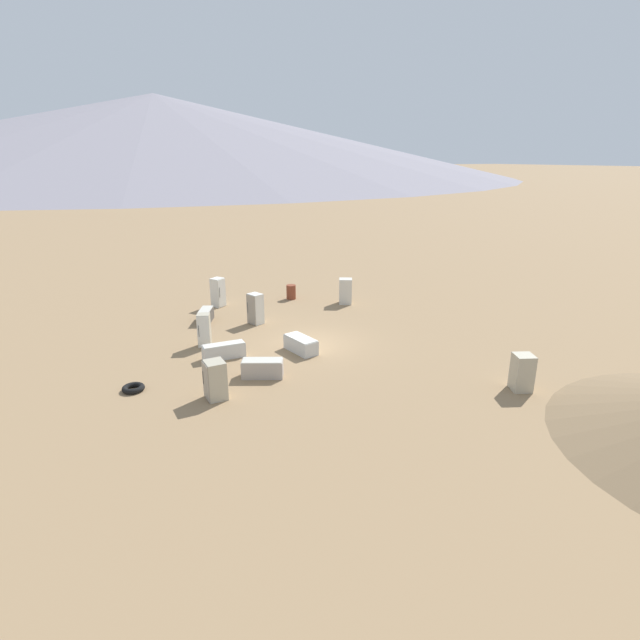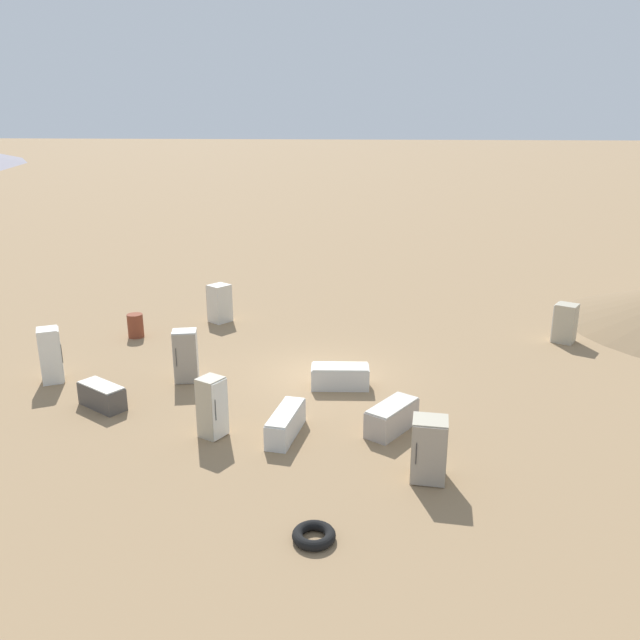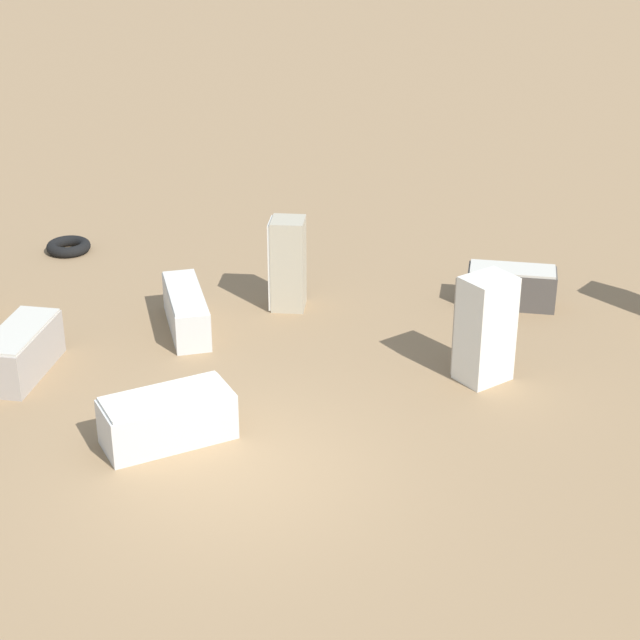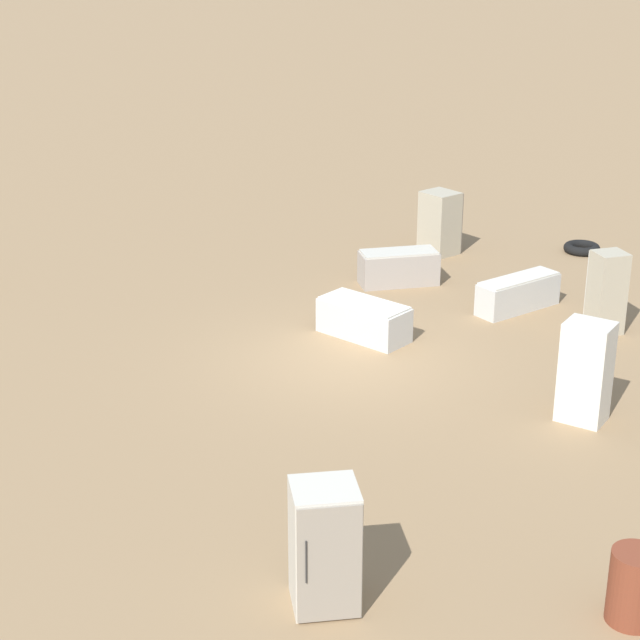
{
  "view_description": "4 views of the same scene",
  "coord_description": "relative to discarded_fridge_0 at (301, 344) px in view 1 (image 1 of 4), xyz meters",
  "views": [
    {
      "loc": [
        -9.73,
        -21.06,
        8.83
      ],
      "look_at": [
        1.0,
        1.12,
        0.75
      ],
      "focal_mm": 28.0,
      "sensor_mm": 36.0,
      "label": 1
    },
    {
      "loc": [
        -18.87,
        -4.11,
        7.81
      ],
      "look_at": [
        1.5,
        0.42,
        1.42
      ],
      "focal_mm": 35.0,
      "sensor_mm": 36.0,
      "label": 2
    },
    {
      "loc": [
        11.97,
        -2.1,
        7.94
      ],
      "look_at": [
        -0.48,
        1.3,
        1.82
      ],
      "focal_mm": 60.0,
      "sensor_mm": 36.0,
      "label": 3
    },
    {
      "loc": [
        11.54,
        14.07,
        7.93
      ],
      "look_at": [
        0.61,
        -0.16,
        0.9
      ],
      "focal_mm": 60.0,
      "sensor_mm": 36.0,
      "label": 4
    }
  ],
  "objects": [
    {
      "name": "discarded_fridge_7",
      "position": [
        -4.87,
        -3.01,
        0.4
      ],
      "size": [
        0.79,
        0.82,
        1.52
      ],
      "rotation": [
        0.0,
        0.0,
        1.61
      ],
      "color": "#B2A88E",
      "rests_on": "ground_plane"
    },
    {
      "name": "discarded_fridge_2",
      "position": [
        -0.55,
        4.95,
        0.49
      ],
      "size": [
        0.85,
        0.91,
        1.7
      ],
      "rotation": [
        0.0,
        0.0,
        1.92
      ],
      "color": "silver",
      "rests_on": "ground_plane"
    },
    {
      "name": "discarded_fridge_6",
      "position": [
        -2.6,
        -1.92,
        0.02
      ],
      "size": [
        1.85,
        1.37,
        0.77
      ],
      "rotation": [
        0.0,
        0.0,
        4.27
      ],
      "color": "#A89E93",
      "rests_on": "ground_plane"
    },
    {
      "name": "discarded_fridge_3",
      "position": [
        -1.53,
        9.15,
        0.53
      ],
      "size": [
        0.94,
        0.93,
        1.79
      ],
      "rotation": [
        0.0,
        0.0,
        3.76
      ],
      "color": "silver",
      "rests_on": "ground_plane"
    },
    {
      "name": "ground_plane",
      "position": [
        0.93,
        0.77,
        -0.36
      ],
      "size": [
        1000.0,
        1000.0,
        0.0
      ],
      "primitive_type": "plane",
      "color": "#937551"
    },
    {
      "name": "discarded_fridge_4",
      "position": [
        5.84,
        6.3,
        0.44
      ],
      "size": [
        1.05,
        1.04,
        1.6
      ],
      "rotation": [
        0.0,
        0.0,
        5.78
      ],
      "color": "beige",
      "rests_on": "ground_plane"
    },
    {
      "name": "discarded_fridge_8",
      "position": [
        -2.96,
        6.53,
        -0.01
      ],
      "size": [
        1.23,
        1.67,
        0.71
      ],
      "rotation": [
        0.0,
        0.0,
        5.84
      ],
      "color": "#4C4742",
      "rests_on": "ground_plane"
    },
    {
      "name": "scrap_tire",
      "position": [
        -7.66,
        -0.93,
        -0.25
      ],
      "size": [
        0.88,
        0.88,
        0.22
      ],
      "color": "black",
      "rests_on": "ground_plane"
    },
    {
      "name": "discarded_fridge_0",
      "position": [
        0.0,
        0.0,
        0.0
      ],
      "size": [
        1.13,
        1.93,
        0.72
      ],
      "rotation": [
        0.0,
        0.0,
        0.2
      ],
      "color": "silver",
      "rests_on": "ground_plane"
    },
    {
      "name": "discarded_fridge_5",
      "position": [
        6.22,
        -7.54,
        0.39
      ],
      "size": [
        0.96,
        0.99,
        1.49
      ],
      "rotation": [
        0.0,
        0.0,
        5.89
      ],
      "color": "#B2A88E",
      "rests_on": "ground_plane"
    },
    {
      "name": "mountain_ridge_0",
      "position": [
        30.23,
        235.25,
        17.83
      ],
      "size": [
        323.2,
        323.2,
        36.38
      ],
      "color": "gray",
      "rests_on": "ground_plane"
    },
    {
      "name": "discarded_fridge_9",
      "position": [
        -3.93,
        2.68,
        0.46
      ],
      "size": [
        0.76,
        0.78,
        1.65
      ],
      "rotation": [
        0.0,
        0.0,
        2.78
      ],
      "color": "#B2A88E",
      "rests_on": "ground_plane"
    },
    {
      "name": "rusty_barrel",
      "position": [
        3.16,
        8.75,
        0.1
      ],
      "size": [
        0.61,
        0.61,
        0.93
      ],
      "color": "brown",
      "rests_on": "ground_plane"
    },
    {
      "name": "discarded_fridge_1",
      "position": [
        -3.5,
        0.8,
        -0.01
      ],
      "size": [
        1.95,
        0.62,
        0.71
      ],
      "rotation": [
        0.0,
        0.0,
        1.55
      ],
      "color": "silver",
      "rests_on": "ground_plane"
    }
  ]
}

